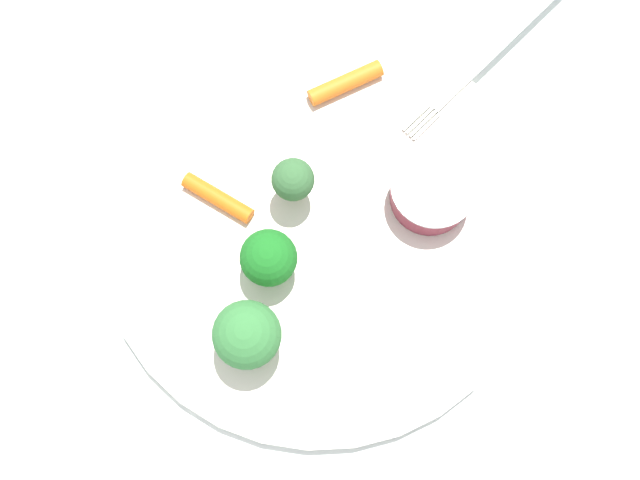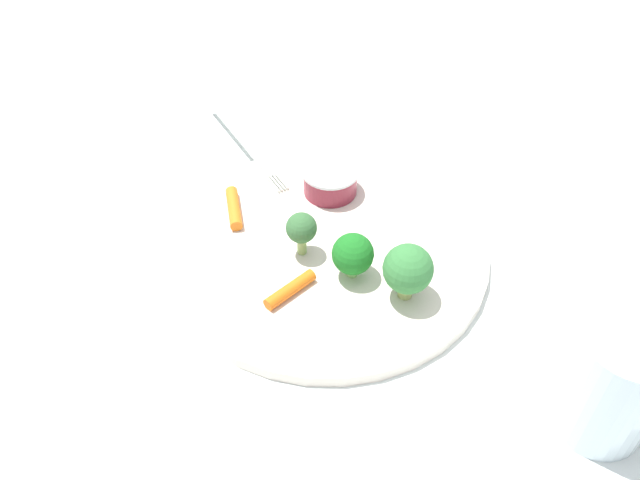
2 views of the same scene
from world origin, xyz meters
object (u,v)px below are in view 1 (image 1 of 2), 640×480
(broccoli_floret_1, at_px, (269,258))
(broccoli_floret_2, at_px, (247,335))
(broccoli_floret_0, at_px, (293,180))
(fork, at_px, (495,51))
(sauce_cup, at_px, (432,192))
(carrot_stick_0, at_px, (345,83))
(carrot_stick_1, at_px, (218,198))
(plate, at_px, (319,223))

(broccoli_floret_1, relative_size, broccoli_floret_2, 0.82)
(broccoli_floret_0, bearing_deg, fork, -151.74)
(broccoli_floret_1, distance_m, broccoli_floret_2, 0.05)
(fork, bearing_deg, broccoli_floret_2, 42.09)
(sauce_cup, height_order, broccoli_floret_0, broccoli_floret_0)
(broccoli_floret_1, bearing_deg, sauce_cup, -164.40)
(broccoli_floret_2, bearing_deg, broccoli_floret_0, -113.66)
(carrot_stick_0, bearing_deg, fork, -174.27)
(sauce_cup, xyz_separation_m, broccoli_floret_1, (0.12, 0.03, 0.01))
(sauce_cup, distance_m, carrot_stick_1, 0.15)
(broccoli_floret_2, distance_m, fork, 0.28)
(plate, height_order, broccoli_floret_2, broccoli_floret_2)
(broccoli_floret_1, height_order, carrot_stick_0, broccoli_floret_1)
(carrot_stick_1, bearing_deg, broccoli_floret_1, 119.71)
(plate, bearing_deg, carrot_stick_1, -20.69)
(broccoli_floret_2, xyz_separation_m, carrot_stick_0, (-0.09, -0.18, -0.03))
(plate, height_order, fork, fork)
(sauce_cup, bearing_deg, plate, 3.95)
(sauce_cup, bearing_deg, carrot_stick_0, -64.11)
(carrot_stick_1, bearing_deg, carrot_stick_0, -144.42)
(plate, distance_m, broccoli_floret_0, 0.05)
(sauce_cup, bearing_deg, carrot_stick_1, -7.84)
(broccoli_floret_1, xyz_separation_m, carrot_stick_1, (0.03, -0.05, -0.02))
(plate, relative_size, broccoli_floret_1, 6.77)
(carrot_stick_0, distance_m, fork, 0.12)
(carrot_stick_0, relative_size, fork, 0.35)
(broccoli_floret_0, distance_m, broccoli_floret_2, 0.11)
(broccoli_floret_0, distance_m, broccoli_floret_1, 0.06)
(sauce_cup, xyz_separation_m, fork, (-0.07, -0.11, -0.01))
(carrot_stick_1, bearing_deg, broccoli_floret_0, 176.53)
(plate, height_order, carrot_stick_1, carrot_stick_1)
(broccoli_floret_0, height_order, carrot_stick_0, broccoli_floret_0)
(broccoli_floret_1, bearing_deg, carrot_stick_1, -60.29)
(plate, distance_m, carrot_stick_0, 0.11)
(plate, relative_size, fork, 1.91)
(sauce_cup, relative_size, broccoli_floret_0, 1.26)
(carrot_stick_1, bearing_deg, fork, -158.71)
(broccoli_floret_1, bearing_deg, fork, -143.62)
(broccoli_floret_1, bearing_deg, broccoli_floret_2, 67.94)
(plate, bearing_deg, fork, -143.45)
(broccoli_floret_0, height_order, carrot_stick_1, broccoli_floret_0)
(broccoli_floret_1, relative_size, carrot_stick_0, 0.81)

